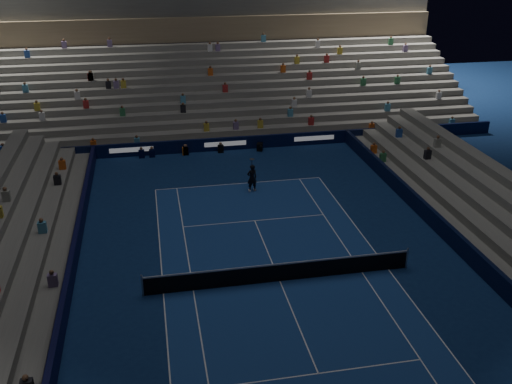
{
  "coord_description": "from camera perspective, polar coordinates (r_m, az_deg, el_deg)",
  "views": [
    {
      "loc": [
        -5.46,
        -22.41,
        15.04
      ],
      "look_at": [
        0.0,
        6.0,
        2.0
      ],
      "focal_mm": 40.14,
      "sensor_mm": 36.0,
      "label": 1
    }
  ],
  "objects": [
    {
      "name": "tennis_net",
      "position": [
        27.26,
        2.4,
        -7.98
      ],
      "size": [
        12.9,
        0.1,
        1.1
      ],
      "color": "#B2B2B7",
      "rests_on": "ground"
    },
    {
      "name": "ground",
      "position": [
        27.54,
        2.38,
        -8.87
      ],
      "size": [
        90.0,
        90.0,
        0.0
      ],
      "primitive_type": "plane",
      "color": "#0D224F",
      "rests_on": "ground"
    },
    {
      "name": "sponsor_barrier_west",
      "position": [
        27.05,
        -18.35,
        -9.67
      ],
      "size": [
        0.25,
        37.0,
        1.0
      ],
      "primitive_type": "cube",
      "color": "black",
      "rests_on": "ground"
    },
    {
      "name": "tennis_player",
      "position": [
        36.42,
        -0.4,
        1.42
      ],
      "size": [
        0.71,
        0.53,
        1.8
      ],
      "primitive_type": "imported",
      "rotation": [
        0.0,
        0.0,
        3.29
      ],
      "color": "black",
      "rests_on": "ground"
    },
    {
      "name": "sponsor_barrier_east",
      "position": [
        30.71,
        20.41,
        -5.68
      ],
      "size": [
        0.25,
        37.0,
        1.0
      ],
      "primitive_type": "cube",
      "color": "black",
      "rests_on": "ground"
    },
    {
      "name": "grandstand_main",
      "position": [
        51.93,
        -4.65,
        11.21
      ],
      "size": [
        44.0,
        15.2,
        11.2
      ],
      "color": "slate",
      "rests_on": "ground"
    },
    {
      "name": "sponsor_barrier_far",
      "position": [
        43.76,
        -3.1,
        4.82
      ],
      "size": [
        44.0,
        0.25,
        1.0
      ],
      "primitive_type": "cube",
      "color": "black",
      "rests_on": "ground"
    },
    {
      "name": "court_surface",
      "position": [
        27.53,
        2.38,
        -8.86
      ],
      "size": [
        10.97,
        23.77,
        0.01
      ],
      "primitive_type": "cube",
      "color": "navy",
      "rests_on": "ground"
    },
    {
      "name": "broadcast_camera",
      "position": [
        43.65,
        0.38,
        4.52
      ],
      "size": [
        0.57,
        0.95,
        0.57
      ],
      "color": "black",
      "rests_on": "ground"
    }
  ]
}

